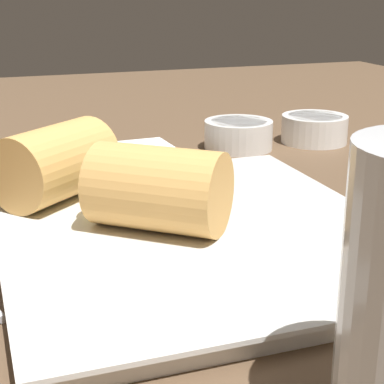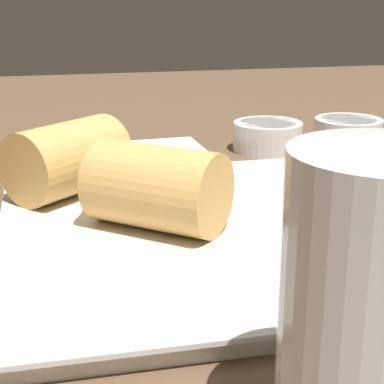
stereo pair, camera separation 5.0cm
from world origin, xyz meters
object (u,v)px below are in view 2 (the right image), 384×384
(dipping_bowl_near, at_px, (268,135))
(drinking_glass, at_px, (373,313))
(serving_plate, at_px, (192,233))
(dipping_bowl_far, at_px, (348,131))
(napkin, at_px, (157,156))

(dipping_bowl_near, height_order, drinking_glass, drinking_glass)
(dipping_bowl_near, relative_size, drinking_glass, 0.61)
(serving_plate, distance_m, dipping_bowl_near, 0.28)
(serving_plate, distance_m, drinking_glass, 0.23)
(serving_plate, bearing_deg, dipping_bowl_near, 149.88)
(drinking_glass, bearing_deg, dipping_bowl_near, 165.44)
(dipping_bowl_far, height_order, napkin, dipping_bowl_far)
(dipping_bowl_near, xyz_separation_m, napkin, (0.01, -0.12, -0.01))
(dipping_bowl_near, xyz_separation_m, dipping_bowl_far, (0.00, 0.09, 0.00))
(dipping_bowl_near, bearing_deg, drinking_glass, -14.56)
(serving_plate, xyz_separation_m, dipping_bowl_near, (-0.24, 0.14, 0.01))
(dipping_bowl_far, relative_size, napkin, 0.57)
(napkin, xyz_separation_m, drinking_glass, (0.45, 0.00, 0.06))
(napkin, distance_m, drinking_glass, 0.46)
(dipping_bowl_near, relative_size, napkin, 0.57)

